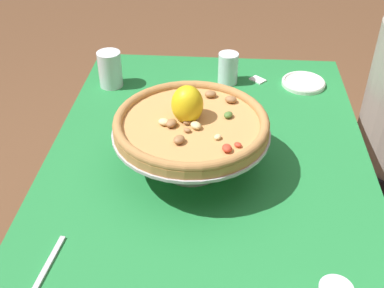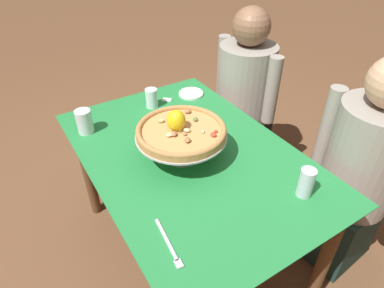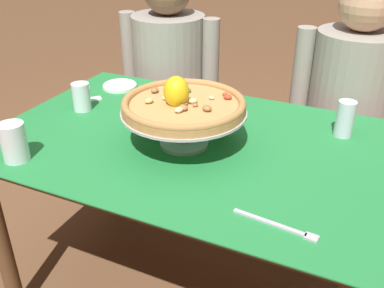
{
  "view_description": "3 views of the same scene",
  "coord_description": "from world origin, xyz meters",
  "views": [
    {
      "loc": [
        1.0,
        0.04,
        1.52
      ],
      "look_at": [
        0.0,
        -0.04,
        0.79
      ],
      "focal_mm": 45.46,
      "sensor_mm": 36.0,
      "label": 1
    },
    {
      "loc": [
        1.02,
        -0.63,
        1.65
      ],
      "look_at": [
        -0.01,
        0.02,
        0.75
      ],
      "focal_mm": 31.22,
      "sensor_mm": 36.0,
      "label": 2
    },
    {
      "loc": [
        0.55,
        -1.16,
        1.39
      ],
      "look_at": [
        0.04,
        -0.07,
        0.74
      ],
      "focal_mm": 40.62,
      "sensor_mm": 36.0,
      "label": 3
    }
  ],
  "objects": [
    {
      "name": "water_glass_front_left",
      "position": [
        -0.42,
        -0.34,
        0.76
      ],
      "size": [
        0.08,
        0.08,
        0.12
      ],
      "color": "white",
      "rests_on": "dining_table"
    },
    {
      "name": "diner_left",
      "position": [
        -0.43,
        0.68,
        0.57
      ],
      "size": [
        0.51,
        0.38,
        1.17
      ],
      "color": "black",
      "rests_on": "ground"
    },
    {
      "name": "ground_plane",
      "position": [
        0.0,
        0.0,
        0.0
      ],
      "size": [
        14.0,
        14.0,
        0.0
      ],
      "primitive_type": "plane",
      "color": "brown"
    },
    {
      "name": "diner_right",
      "position": [
        0.43,
        0.68,
        0.57
      ],
      "size": [
        0.5,
        0.37,
        1.18
      ],
      "color": "#1E3833",
      "rests_on": "ground"
    },
    {
      "name": "water_glass_side_left",
      "position": [
        -0.47,
        0.05,
        0.75
      ],
      "size": [
        0.07,
        0.07,
        0.11
      ],
      "color": "white",
      "rests_on": "dining_table"
    },
    {
      "name": "dinner_fork",
      "position": [
        0.39,
        -0.32,
        0.71
      ],
      "size": [
        0.22,
        0.04,
        0.01
      ],
      "color": "#B7B7C1",
      "rests_on": "dining_table"
    },
    {
      "name": "pizza_stand",
      "position": [
        -0.0,
        -0.04,
        0.8
      ],
      "size": [
        0.4,
        0.4,
        0.12
      ],
      "color": "#B7B7C1",
      "rests_on": "dining_table"
    },
    {
      "name": "side_plate",
      "position": [
        -0.47,
        0.3,
        0.72
      ],
      "size": [
        0.15,
        0.15,
        0.02
      ],
      "color": "white",
      "rests_on": "dining_table"
    },
    {
      "name": "dining_table",
      "position": [
        0.0,
        0.0,
        0.61
      ],
      "size": [
        1.31,
        0.88,
        0.71
      ],
      "color": "brown",
      "rests_on": "ground"
    },
    {
      "name": "pizza",
      "position": [
        -0.0,
        -0.04,
        0.85
      ],
      "size": [
        0.39,
        0.39,
        0.11
      ],
      "color": "tan",
      "rests_on": "pizza_stand"
    },
    {
      "name": "sugar_packet",
      "position": [
        -0.49,
        0.15,
        0.71
      ],
      "size": [
        0.06,
        0.06,
        0.0
      ],
      "primitive_type": "cube",
      "rotation": [
        0.0,
        0.0,
        0.83
      ],
      "color": "white",
      "rests_on": "dining_table"
    },
    {
      "name": "water_glass_back_right",
      "position": [
        0.46,
        0.24,
        0.76
      ],
      "size": [
        0.06,
        0.06,
        0.12
      ],
      "color": "silver",
      "rests_on": "dining_table"
    }
  ]
}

